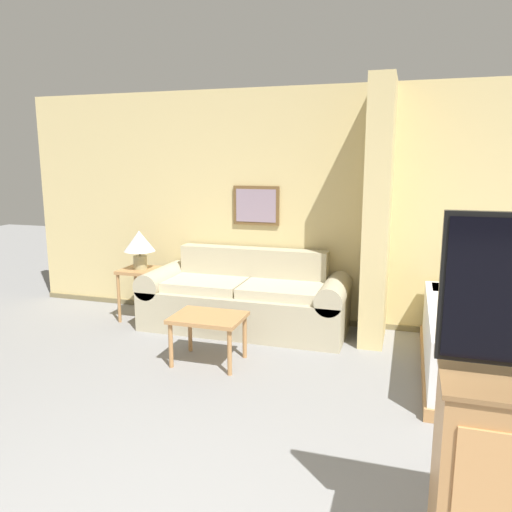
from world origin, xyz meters
TOP-DOWN VIEW (x-y plane):
  - wall_back at (-0.00, 4.01)m, footprint 7.24×0.16m
  - wall_partition_pillar at (0.66, 3.60)m, footprint 0.24×0.70m
  - couch at (-0.70, 3.53)m, footprint 2.23×0.84m
  - coffee_table at (-0.72, 2.53)m, footprint 0.64×0.49m
  - side_table at (-1.94, 3.47)m, footprint 0.43×0.43m
  - table_lamp at (-1.94, 3.47)m, footprint 0.35×0.35m

SIDE VIEW (x-z plane):
  - couch at x=-0.70m, z-range -0.10..0.74m
  - coffee_table at x=-0.72m, z-range 0.16..0.61m
  - side_table at x=-1.94m, z-range 0.19..0.79m
  - table_lamp at x=-1.94m, z-range 0.67..1.11m
  - wall_back at x=0.00m, z-range -0.01..2.59m
  - wall_partition_pillar at x=0.66m, z-range 0.00..2.60m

